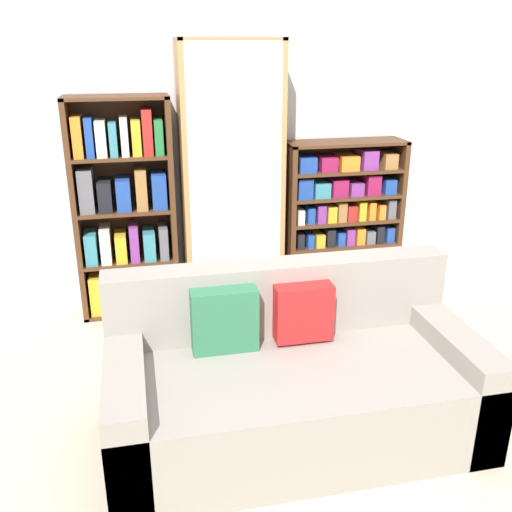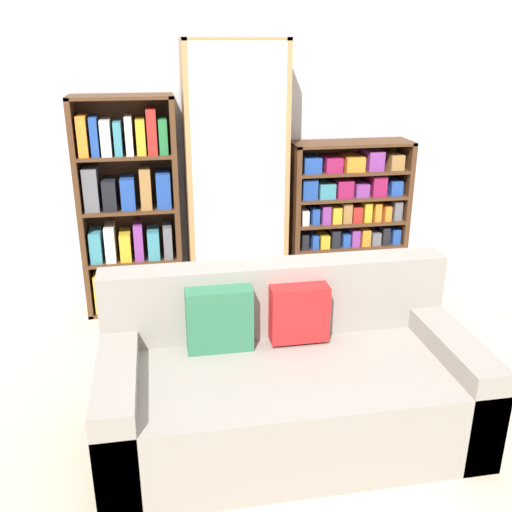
{
  "view_description": "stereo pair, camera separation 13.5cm",
  "coord_description": "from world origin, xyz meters",
  "px_view_note": "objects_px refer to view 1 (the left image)",
  "views": [
    {
      "loc": [
        -0.83,
        -2.21,
        2.06
      ],
      "look_at": [
        -0.1,
        1.19,
        0.74
      ],
      "focal_mm": 40.0,
      "sensor_mm": 36.0,
      "label": 1
    },
    {
      "loc": [
        -0.7,
        -2.23,
        2.06
      ],
      "look_at": [
        -0.1,
        1.19,
        0.74
      ],
      "focal_mm": 40.0,
      "sensor_mm": 36.0,
      "label": 2
    }
  ],
  "objects_px": {
    "bookshelf_left": "(125,213)",
    "bookshelf_right": "(342,221)",
    "couch": "(292,382)",
    "display_cabinet": "(232,180)",
    "wine_bottle": "(314,325)"
  },
  "relations": [
    {
      "from": "bookshelf_left",
      "to": "bookshelf_right",
      "type": "distance_m",
      "value": 1.78
    },
    {
      "from": "couch",
      "to": "bookshelf_right",
      "type": "distance_m",
      "value": 2.0
    },
    {
      "from": "couch",
      "to": "wine_bottle",
      "type": "bearing_deg",
      "value": 64.94
    },
    {
      "from": "display_cabinet",
      "to": "wine_bottle",
      "type": "bearing_deg",
      "value": -62.89
    },
    {
      "from": "couch",
      "to": "display_cabinet",
      "type": "relative_size",
      "value": 0.95
    },
    {
      "from": "couch",
      "to": "bookshelf_left",
      "type": "xyz_separation_m",
      "value": [
        -0.85,
        1.75,
        0.51
      ]
    },
    {
      "from": "bookshelf_right",
      "to": "couch",
      "type": "bearing_deg",
      "value": -117.62
    },
    {
      "from": "bookshelf_left",
      "to": "bookshelf_right",
      "type": "height_order",
      "value": "bookshelf_left"
    },
    {
      "from": "couch",
      "to": "bookshelf_right",
      "type": "bearing_deg",
      "value": 62.38
    },
    {
      "from": "display_cabinet",
      "to": "bookshelf_right",
      "type": "height_order",
      "value": "display_cabinet"
    },
    {
      "from": "couch",
      "to": "bookshelf_right",
      "type": "relative_size",
      "value": 1.51
    },
    {
      "from": "display_cabinet",
      "to": "wine_bottle",
      "type": "distance_m",
      "value": 1.3
    },
    {
      "from": "wine_bottle",
      "to": "bookshelf_right",
      "type": "bearing_deg",
      "value": 59.89
    },
    {
      "from": "bookshelf_left",
      "to": "display_cabinet",
      "type": "xyz_separation_m",
      "value": [
        0.83,
        -0.02,
        0.22
      ]
    },
    {
      "from": "display_cabinet",
      "to": "wine_bottle",
      "type": "relative_size",
      "value": 5.55
    }
  ]
}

